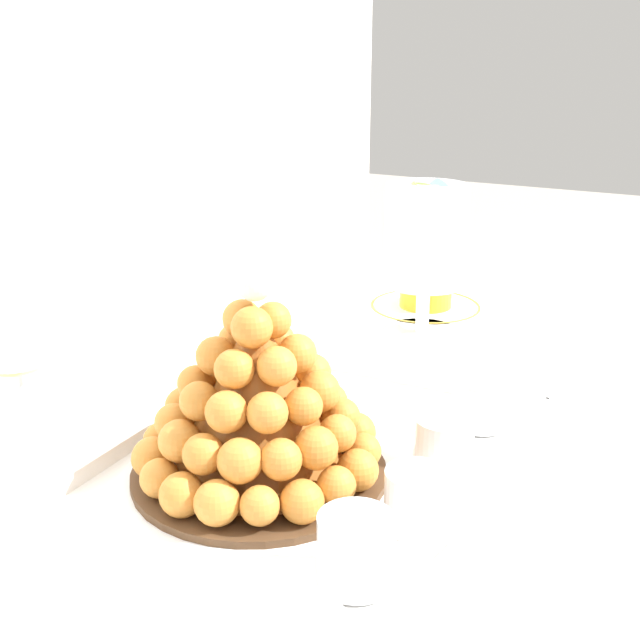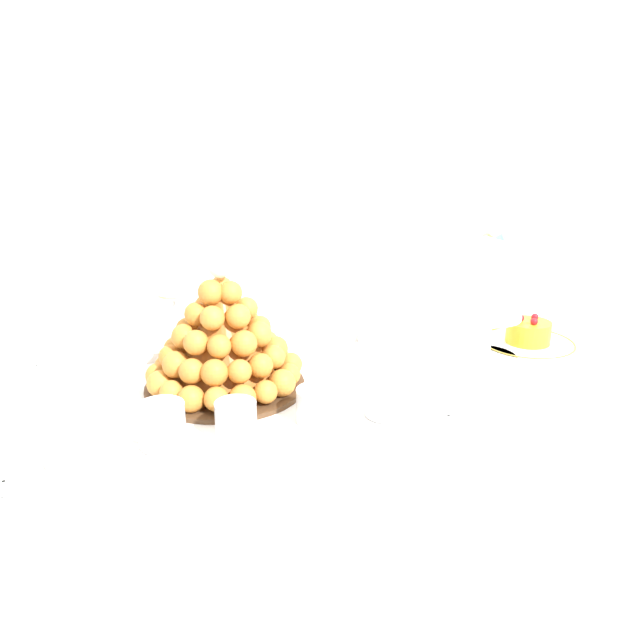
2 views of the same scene
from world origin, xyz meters
TOP-DOWN VIEW (x-y plane):
  - buffet_table at (0.00, 0.00)m, footprint 1.28×0.84m
  - serving_tray at (-0.12, -0.04)m, footprint 0.59×0.38m
  - croquembouche at (-0.11, -0.01)m, footprint 0.26×0.26m
  - dessert_cup_mid_left at (-0.22, -0.17)m, footprint 0.06×0.06m
  - dessert_cup_centre at (-0.12, -0.18)m, footprint 0.06×0.06m
  - dessert_cup_mid_right at (-0.00, -0.16)m, footprint 0.06×0.06m
  - dessert_cup_right at (0.10, -0.17)m, footprint 0.06×0.06m
  - macaron_goblet at (0.37, -0.00)m, footprint 0.12×0.12m
  - fruit_tart_plate at (0.49, 0.04)m, footprint 0.18×0.18m
  - wine_glass at (-0.16, 0.26)m, footprint 0.08×0.08m

SIDE VIEW (x-z plane):
  - buffet_table at x=0.00m, z-range 0.26..1.02m
  - serving_tray at x=-0.12m, z-range 0.76..0.78m
  - fruit_tart_plate at x=0.49m, z-range 0.75..0.81m
  - dessert_cup_mid_right at x=0.00m, z-range 0.77..0.82m
  - dessert_cup_centre at x=-0.12m, z-range 0.77..0.82m
  - dessert_cup_right at x=0.10m, z-range 0.77..0.83m
  - dessert_cup_mid_left at x=-0.22m, z-range 0.77..0.83m
  - croquembouche at x=-0.11m, z-range 0.74..0.96m
  - wine_glass at x=-0.16m, z-range 0.80..0.97m
  - macaron_goblet at x=0.37m, z-range 0.79..1.03m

